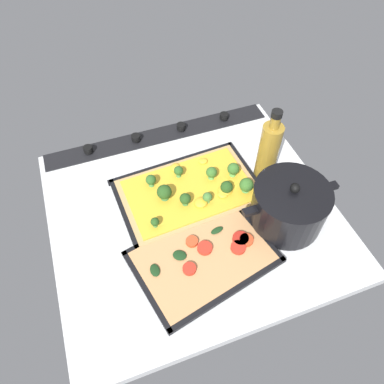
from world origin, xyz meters
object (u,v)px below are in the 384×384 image
(baking_tray_back, at_px, (203,258))
(oil_bottle, at_px, (268,151))
(veggie_pizza_back, at_px, (205,255))
(baking_tray_front, at_px, (189,193))
(broccoli_pizza, at_px, (193,190))
(cooking_pot, at_px, (289,206))

(baking_tray_back, relative_size, oil_bottle, 1.61)
(veggie_pizza_back, distance_m, oil_bottle, 0.33)
(veggie_pizza_back, bearing_deg, baking_tray_front, -98.92)
(baking_tray_back, xyz_separation_m, oil_bottle, (-0.26, -0.20, 0.09))
(baking_tray_front, distance_m, broccoli_pizza, 0.02)
(veggie_pizza_back, relative_size, oil_bottle, 1.48)
(broccoli_pizza, distance_m, veggie_pizza_back, 0.20)
(veggie_pizza_back, bearing_deg, oil_bottle, -142.94)
(oil_bottle, bearing_deg, baking_tray_front, -1.26)
(veggie_pizza_back, bearing_deg, broccoli_pizza, -101.71)
(cooking_pot, bearing_deg, baking_tray_back, 7.77)
(baking_tray_front, height_order, broccoli_pizza, broccoli_pizza)
(baking_tray_front, relative_size, oil_bottle, 1.75)
(baking_tray_back, xyz_separation_m, cooking_pot, (-0.24, -0.03, 0.06))
(broccoli_pizza, bearing_deg, oil_bottle, 179.76)
(broccoli_pizza, xyz_separation_m, cooking_pot, (-0.20, 0.16, 0.04))
(broccoli_pizza, height_order, cooking_pot, cooking_pot)
(veggie_pizza_back, bearing_deg, baking_tray_back, 11.64)
(broccoli_pizza, bearing_deg, cooking_pot, 140.22)
(baking_tray_front, bearing_deg, broccoli_pizza, 156.12)
(veggie_pizza_back, height_order, cooking_pot, cooking_pot)
(baking_tray_back, bearing_deg, veggie_pizza_back, -168.36)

